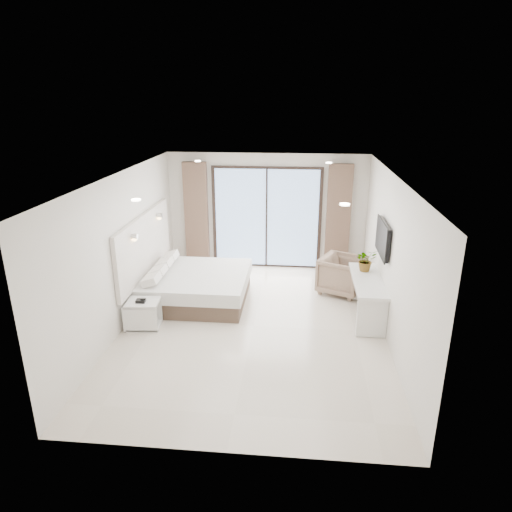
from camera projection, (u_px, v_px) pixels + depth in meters
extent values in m
plane|color=beige|center=(253.00, 326.00, 8.21)|extent=(6.20, 6.20, 0.00)
cube|color=silver|center=(267.00, 212.00, 10.67)|extent=(4.60, 0.02, 2.70)
cube|color=silver|center=(224.00, 352.00, 4.85)|extent=(4.60, 0.02, 2.70)
cube|color=silver|center=(123.00, 251.00, 7.97)|extent=(0.02, 6.20, 2.70)
cube|color=silver|center=(391.00, 260.00, 7.55)|extent=(0.02, 6.20, 2.70)
cube|color=white|center=(253.00, 176.00, 7.31)|extent=(4.60, 6.20, 0.02)
cube|color=silver|center=(145.00, 245.00, 8.97)|extent=(0.08, 3.00, 1.20)
cube|color=black|center=(384.00, 238.00, 8.01)|extent=(0.06, 1.00, 0.58)
cube|color=black|center=(381.00, 238.00, 8.02)|extent=(0.02, 1.04, 0.62)
cube|color=black|center=(267.00, 218.00, 10.69)|extent=(2.56, 0.04, 2.42)
cube|color=#90B4E7|center=(267.00, 218.00, 10.66)|extent=(2.40, 0.01, 2.30)
cube|color=brown|center=(196.00, 216.00, 10.72)|extent=(0.55, 0.14, 2.50)
cube|color=brown|center=(338.00, 219.00, 10.42)|extent=(0.55, 0.14, 2.50)
cylinder|color=white|center=(136.00, 200.00, 5.74)|extent=(0.12, 0.12, 0.02)
cylinder|color=white|center=(345.00, 204.00, 5.51)|extent=(0.12, 0.12, 0.02)
cylinder|color=white|center=(198.00, 161.00, 9.12)|extent=(0.12, 0.12, 0.02)
cylinder|color=white|center=(329.00, 163.00, 8.89)|extent=(0.12, 0.12, 0.02)
cube|color=brown|center=(196.00, 293.00, 9.21)|extent=(1.98, 1.88, 0.32)
cube|color=white|center=(196.00, 279.00, 9.11)|extent=(2.06, 1.96, 0.26)
cube|color=white|center=(152.00, 281.00, 8.51)|extent=(0.28, 0.40, 0.14)
cube|color=white|center=(158.00, 273.00, 8.91)|extent=(0.28, 0.40, 0.14)
cube|color=white|center=(165.00, 265.00, 9.31)|extent=(0.28, 0.40, 0.14)
cube|color=white|center=(170.00, 258.00, 9.71)|extent=(0.28, 0.40, 0.14)
cube|color=white|center=(143.00, 302.00, 8.01)|extent=(0.60, 0.51, 0.05)
cube|color=white|center=(145.00, 326.00, 8.16)|extent=(0.60, 0.51, 0.05)
cube|color=white|center=(140.00, 320.00, 7.90)|extent=(0.56, 0.10, 0.46)
cube|color=white|center=(147.00, 309.00, 8.28)|extent=(0.56, 0.10, 0.46)
cube|color=black|center=(141.00, 301.00, 7.95)|extent=(0.17, 0.13, 0.05)
cube|color=white|center=(368.00, 280.00, 8.30)|extent=(0.53, 1.69, 0.06)
cube|color=white|center=(372.00, 319.00, 7.72)|extent=(0.51, 0.06, 0.71)
cube|color=white|center=(361.00, 284.00, 9.15)|extent=(0.51, 0.06, 0.71)
imported|color=#33662D|center=(366.00, 262.00, 8.62)|extent=(0.50, 0.53, 0.34)
imported|color=#906D5E|center=(342.00, 273.00, 9.47)|extent=(1.06, 1.09, 0.86)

